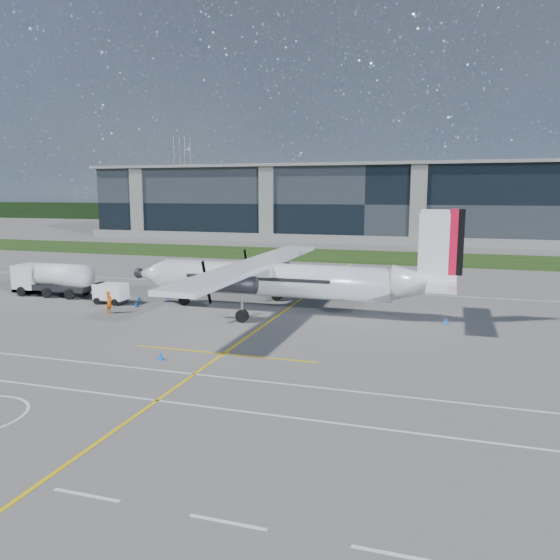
{
  "coord_description": "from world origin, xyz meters",
  "views": [
    {
      "loc": [
        15.98,
        -35.87,
        9.81
      ],
      "look_at": [
        3.04,
        5.56,
        2.83
      ],
      "focal_mm": 35.0,
      "sensor_mm": 36.0,
      "label": 1
    }
  ],
  "objects_px": {
    "baggage_tug": "(111,293)",
    "safety_cone_nose_stbd": "(168,296)",
    "fuel_tanker_truck": "(49,279)",
    "pylon_west": "(183,178)",
    "safety_cone_stbdwing": "(301,282)",
    "ground_crew_person": "(109,300)",
    "turboprop_aircraft": "(285,261)",
    "safety_cone_nose_port": "(136,304)",
    "safety_cone_fwd": "(139,298)",
    "safety_cone_tail": "(446,321)",
    "safety_cone_portwing": "(161,356)"
  },
  "relations": [
    {
      "from": "baggage_tug",
      "to": "safety_cone_nose_stbd",
      "type": "distance_m",
      "value": 5.1
    },
    {
      "from": "fuel_tanker_truck",
      "to": "safety_cone_nose_stbd",
      "type": "height_order",
      "value": "fuel_tanker_truck"
    },
    {
      "from": "pylon_west",
      "to": "safety_cone_stbdwing",
      "type": "xyz_separation_m",
      "value": [
        80.9,
        -129.91,
        -14.75
      ]
    },
    {
      "from": "pylon_west",
      "to": "ground_crew_person",
      "type": "xyz_separation_m",
      "value": [
        69.47,
        -148.14,
        -13.95
      ]
    },
    {
      "from": "turboprop_aircraft",
      "to": "safety_cone_nose_port",
      "type": "bearing_deg",
      "value": -172.17
    },
    {
      "from": "safety_cone_fwd",
      "to": "safety_cone_nose_port",
      "type": "distance_m",
      "value": 2.83
    },
    {
      "from": "pylon_west",
      "to": "safety_cone_nose_stbd",
      "type": "xyz_separation_m",
      "value": [
        71.07,
        -141.34,
        -14.75
      ]
    },
    {
      "from": "safety_cone_nose_stbd",
      "to": "pylon_west",
      "type": "bearing_deg",
      "value": 116.7
    },
    {
      "from": "safety_cone_stbdwing",
      "to": "safety_cone_tail",
      "type": "bearing_deg",
      "value": -42.96
    },
    {
      "from": "pylon_west",
      "to": "safety_cone_nose_port",
      "type": "relative_size",
      "value": 60.0
    },
    {
      "from": "pylon_west",
      "to": "ground_crew_person",
      "type": "distance_m",
      "value": 164.22
    },
    {
      "from": "pylon_west",
      "to": "turboprop_aircraft",
      "type": "bearing_deg",
      "value": -59.91
    },
    {
      "from": "ground_crew_person",
      "to": "safety_cone_tail",
      "type": "relative_size",
      "value": 4.19
    },
    {
      "from": "pylon_west",
      "to": "safety_cone_tail",
      "type": "relative_size",
      "value": 60.0
    },
    {
      "from": "fuel_tanker_truck",
      "to": "safety_cone_tail",
      "type": "distance_m",
      "value": 36.7
    },
    {
      "from": "baggage_tug",
      "to": "safety_cone_nose_stbd",
      "type": "relative_size",
      "value": 5.98
    },
    {
      "from": "turboprop_aircraft",
      "to": "safety_cone_stbdwing",
      "type": "distance_m",
      "value": 14.37
    },
    {
      "from": "pylon_west",
      "to": "fuel_tanker_truck",
      "type": "bearing_deg",
      "value": -67.49
    },
    {
      "from": "safety_cone_fwd",
      "to": "safety_cone_nose_stbd",
      "type": "bearing_deg",
      "value": 34.04
    },
    {
      "from": "turboprop_aircraft",
      "to": "safety_cone_nose_stbd",
      "type": "xyz_separation_m",
      "value": [
        -12.08,
        2.18,
        -4.06
      ]
    },
    {
      "from": "safety_cone_portwing",
      "to": "safety_cone_nose_stbd",
      "type": "bearing_deg",
      "value": 117.7
    },
    {
      "from": "turboprop_aircraft",
      "to": "safety_cone_nose_stbd",
      "type": "height_order",
      "value": "turboprop_aircraft"
    },
    {
      "from": "baggage_tug",
      "to": "safety_cone_stbdwing",
      "type": "height_order",
      "value": "baggage_tug"
    },
    {
      "from": "safety_cone_nose_stbd",
      "to": "safety_cone_portwing",
      "type": "bearing_deg",
      "value": -62.3
    },
    {
      "from": "baggage_tug",
      "to": "safety_cone_nose_port",
      "type": "distance_m",
      "value": 3.1
    },
    {
      "from": "safety_cone_tail",
      "to": "safety_cone_portwing",
      "type": "height_order",
      "value": "same"
    },
    {
      "from": "pylon_west",
      "to": "safety_cone_nose_stbd",
      "type": "bearing_deg",
      "value": -63.3
    },
    {
      "from": "turboprop_aircraft",
      "to": "safety_cone_portwing",
      "type": "bearing_deg",
      "value": -102.32
    },
    {
      "from": "pylon_west",
      "to": "safety_cone_nose_stbd",
      "type": "distance_m",
      "value": 158.89
    },
    {
      "from": "baggage_tug",
      "to": "safety_cone_fwd",
      "type": "height_order",
      "value": "baggage_tug"
    },
    {
      "from": "safety_cone_tail",
      "to": "safety_cone_fwd",
      "type": "distance_m",
      "value": 27.08
    },
    {
      "from": "safety_cone_nose_stbd",
      "to": "safety_cone_portwing",
      "type": "xyz_separation_m",
      "value": [
        8.87,
        -16.89,
        0.0
      ]
    },
    {
      "from": "safety_cone_fwd",
      "to": "baggage_tug",
      "type": "bearing_deg",
      "value": -131.36
    },
    {
      "from": "safety_cone_nose_port",
      "to": "baggage_tug",
      "type": "bearing_deg",
      "value": 168.22
    },
    {
      "from": "ground_crew_person",
      "to": "safety_cone_stbdwing",
      "type": "relative_size",
      "value": 4.19
    },
    {
      "from": "fuel_tanker_truck",
      "to": "safety_cone_nose_stbd",
      "type": "relative_size",
      "value": 16.66
    },
    {
      "from": "safety_cone_nose_port",
      "to": "safety_cone_nose_stbd",
      "type": "bearing_deg",
      "value": 77.99
    },
    {
      "from": "safety_cone_nose_port",
      "to": "safety_cone_stbdwing",
      "type": "bearing_deg",
      "value": 55.25
    },
    {
      "from": "safety_cone_portwing",
      "to": "safety_cone_nose_port",
      "type": "relative_size",
      "value": 1.0
    },
    {
      "from": "safety_cone_tail",
      "to": "safety_cone_portwing",
      "type": "xyz_separation_m",
      "value": [
        -16.05,
        -14.26,
        0.0
      ]
    },
    {
      "from": "baggage_tug",
      "to": "safety_cone_nose_stbd",
      "type": "height_order",
      "value": "baggage_tug"
    },
    {
      "from": "safety_cone_tail",
      "to": "safety_cone_nose_port",
      "type": "bearing_deg",
      "value": -177.04
    },
    {
      "from": "pylon_west",
      "to": "ground_crew_person",
      "type": "bearing_deg",
      "value": -64.88
    },
    {
      "from": "ground_crew_person",
      "to": "safety_cone_stbdwing",
      "type": "xyz_separation_m",
      "value": [
        11.43,
        18.23,
        -0.8
      ]
    },
    {
      "from": "fuel_tanker_truck",
      "to": "safety_cone_nose_port",
      "type": "height_order",
      "value": "fuel_tanker_truck"
    },
    {
      "from": "ground_crew_person",
      "to": "safety_cone_nose_port",
      "type": "bearing_deg",
      "value": -17.98
    },
    {
      "from": "safety_cone_portwing",
      "to": "turboprop_aircraft",
      "type": "bearing_deg",
      "value": 77.68
    },
    {
      "from": "baggage_tug",
      "to": "ground_crew_person",
      "type": "bearing_deg",
      "value": -57.54
    },
    {
      "from": "turboprop_aircraft",
      "to": "safety_cone_stbdwing",
      "type": "height_order",
      "value": "turboprop_aircraft"
    },
    {
      "from": "turboprop_aircraft",
      "to": "safety_cone_portwing",
      "type": "distance_m",
      "value": 15.59
    }
  ]
}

